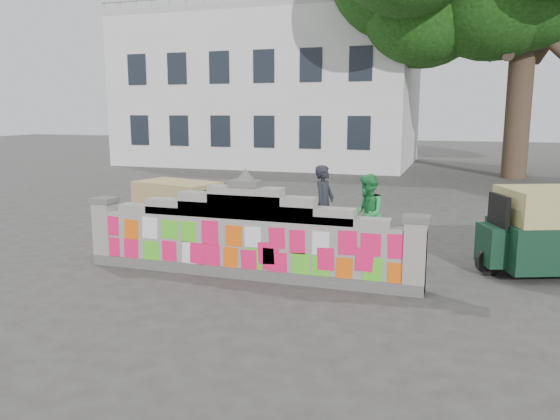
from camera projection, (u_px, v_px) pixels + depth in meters
The scene contains 7 objects.
ground at pixel (247, 276), 10.10m from camera, with size 100.00×100.00×0.00m, color #383533.
parapet_wall at pixel (246, 237), 9.96m from camera, with size 6.48×0.44×2.01m.
building at pixel (274, 94), 32.08m from camera, with size 16.00×10.00×8.90m.
cyclist_bike at pixel (324, 232), 11.62m from camera, with size 0.65×1.86×0.98m, color black.
cyclist_rider at pixel (324, 216), 11.56m from camera, with size 0.60×0.40×1.66m, color black.
pedestrian at pixel (367, 215), 11.46m from camera, with size 0.84×0.66×1.73m, color green.
rickshaw_left at pixel (180, 209), 12.99m from camera, with size 2.56×1.65×1.37m.
Camera 1 is at (3.64, -9.03, 3.02)m, focal length 35.00 mm.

